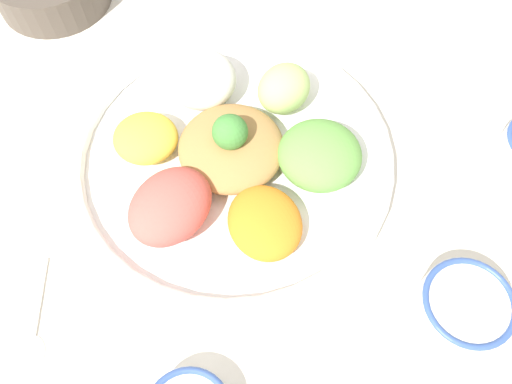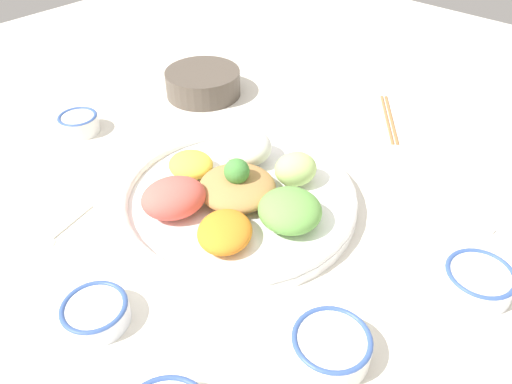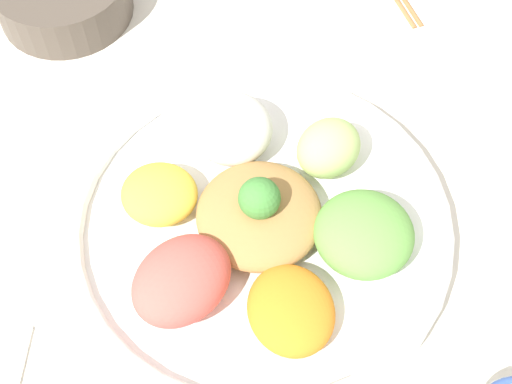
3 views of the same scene
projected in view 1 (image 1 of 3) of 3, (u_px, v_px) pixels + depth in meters
ground_plane at (254, 158)px, 0.67m from camera, size 2.40×2.40×0.00m
salad_platter at (232, 154)px, 0.64m from camera, size 0.42×0.42×0.10m
rice_bowl_blue at (465, 306)px, 0.55m from camera, size 0.10×0.10×0.04m
serving_spoon_main at (450, 59)px, 0.75m from camera, size 0.14×0.05×0.01m
serving_spoon_extra at (31, 330)px, 0.56m from camera, size 0.06×0.14×0.01m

